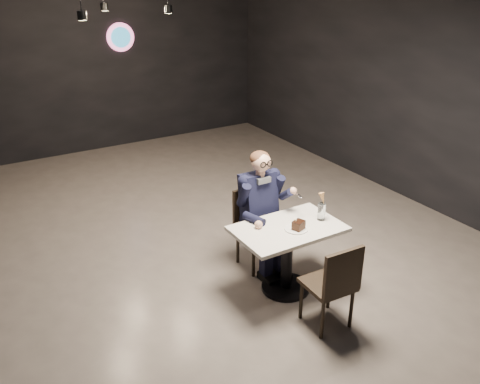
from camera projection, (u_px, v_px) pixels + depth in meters
floor at (196, 260)px, 6.01m from camera, size 9.00×9.00×0.00m
wall_sign at (120, 37)px, 9.06m from camera, size 0.50×0.06×0.50m
main_table at (287, 259)px, 5.32m from camera, size 1.10×0.70×0.75m
chair_far at (258, 230)px, 5.72m from camera, size 0.42×0.46×0.92m
chair_near at (328, 283)px, 4.78m from camera, size 0.44×0.48×0.92m
seated_man at (259, 209)px, 5.61m from camera, size 0.60×0.80×1.44m
dessert_plate at (296, 229)px, 5.12m from camera, size 0.24×0.24×0.01m
cake_slice at (299, 225)px, 5.09m from camera, size 0.14×0.13×0.08m
mint_leaf at (301, 223)px, 5.06m from camera, size 0.06×0.04×0.01m
sundae_glass at (322, 212)px, 5.28m from camera, size 0.08×0.08×0.19m
wafer_cone at (323, 199)px, 5.23m from camera, size 0.07×0.07×0.12m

